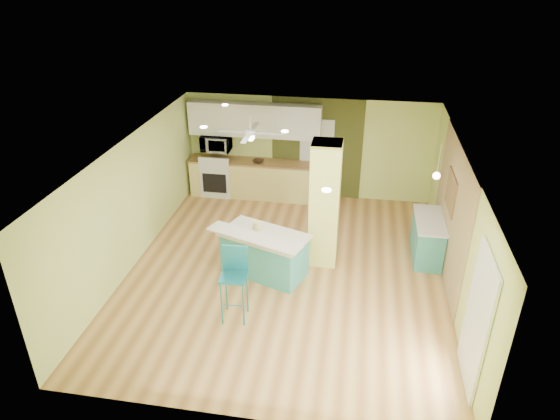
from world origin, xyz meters
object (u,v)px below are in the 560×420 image
object	(u,v)px
peninsula	(264,253)
side_counter	(427,238)
canister	(257,225)
bar_stool	(234,272)
fruit_bowl	(258,161)

from	to	relation	value
peninsula	side_counter	distance (m)	3.31
peninsula	canister	bearing A→B (deg)	152.08
bar_stool	side_counter	world-z (taller)	bar_stool
fruit_bowl	canister	bearing A→B (deg)	-78.68
peninsula	fruit_bowl	bearing A→B (deg)	123.54
peninsula	bar_stool	bearing A→B (deg)	-79.88
side_counter	canister	size ratio (longest dim) A/B	8.02
side_counter	bar_stool	bearing A→B (deg)	-143.96
bar_stool	canister	size ratio (longest dim) A/B	7.94
bar_stool	side_counter	size ratio (longest dim) A/B	0.99
side_counter	canister	bearing A→B (deg)	-163.72
fruit_bowl	canister	size ratio (longest dim) A/B	1.64
peninsula	canister	distance (m)	0.54
canister	bar_stool	bearing A→B (deg)	-92.67
peninsula	bar_stool	world-z (taller)	bar_stool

